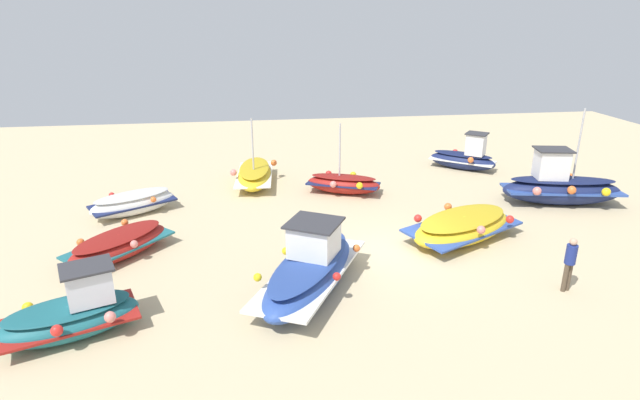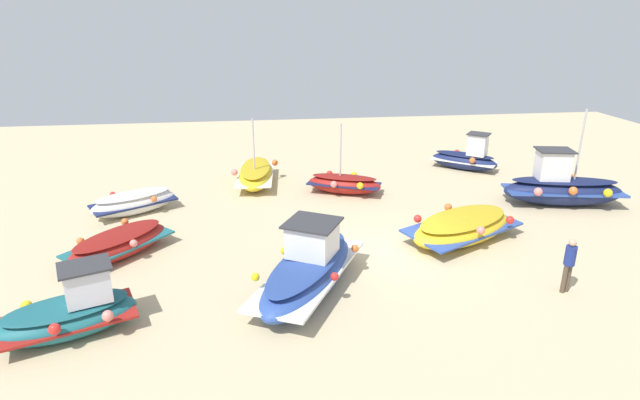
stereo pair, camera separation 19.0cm
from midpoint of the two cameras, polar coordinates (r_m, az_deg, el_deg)
ground_plane at (r=18.40m, az=8.95°, el=-5.67°), size 49.32×49.32×0.00m
fishing_boat_0 at (r=23.86m, az=2.94°, el=1.86°), size 3.73×2.64×3.35m
fishing_boat_1 at (r=15.47m, az=-0.91°, el=-7.70°), size 4.28×5.65×2.16m
fishing_boat_2 at (r=24.71m, az=25.63°, el=1.29°), size 5.32×2.76×4.28m
fishing_boat_3 at (r=22.71m, az=-19.86°, el=-0.25°), size 3.68×2.88×0.99m
fishing_boat_4 at (r=19.63m, az=15.93°, el=-2.93°), size 5.11×3.96×1.07m
fishing_boat_5 at (r=14.98m, az=-25.79°, el=-11.25°), size 3.76×2.63×1.91m
fishing_boat_6 at (r=25.41m, az=-7.00°, el=2.90°), size 2.31×4.60×3.38m
fishing_boat_7 at (r=28.64m, az=16.24°, el=4.56°), size 3.49×3.12×2.06m
fishing_boat_8 at (r=18.94m, az=-21.28°, el=-4.57°), size 3.62×3.84×0.95m
person_walking at (r=16.96m, az=26.40°, el=-6.22°), size 0.32×0.32×1.73m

